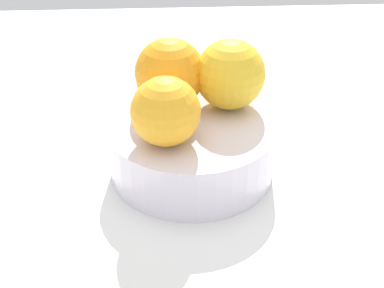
# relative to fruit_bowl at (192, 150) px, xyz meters

# --- Properties ---
(ground_plane) EXTENTS (1.10, 1.10, 0.02)m
(ground_plane) POSITION_rel_fruit_bowl_xyz_m (0.00, 0.00, -0.04)
(ground_plane) COLOR white
(fruit_bowl) EXTENTS (0.17, 0.17, 0.06)m
(fruit_bowl) POSITION_rel_fruit_bowl_xyz_m (0.00, 0.00, 0.00)
(fruit_bowl) COLOR silver
(fruit_bowl) RESTS_ON ground_plane
(orange_in_bowl_0) EXTENTS (0.07, 0.07, 0.07)m
(orange_in_bowl_0) POSITION_rel_fruit_bowl_xyz_m (0.03, -0.03, 0.06)
(orange_in_bowl_0) COLOR #F9A823
(orange_in_bowl_0) RESTS_ON fruit_bowl
(orange_in_bowl_1) EXTENTS (0.08, 0.08, 0.08)m
(orange_in_bowl_1) POSITION_rel_fruit_bowl_xyz_m (-0.05, -0.02, 0.07)
(orange_in_bowl_1) COLOR orange
(orange_in_bowl_1) RESTS_ON fruit_bowl
(orange_in_bowl_2) EXTENTS (0.08, 0.08, 0.08)m
(orange_in_bowl_2) POSITION_rel_fruit_bowl_xyz_m (-0.04, 0.04, 0.07)
(orange_in_bowl_2) COLOR yellow
(orange_in_bowl_2) RESTS_ON fruit_bowl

